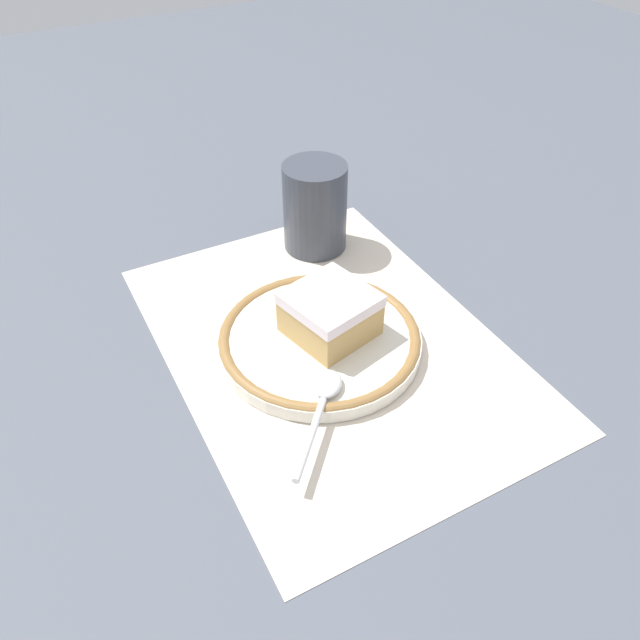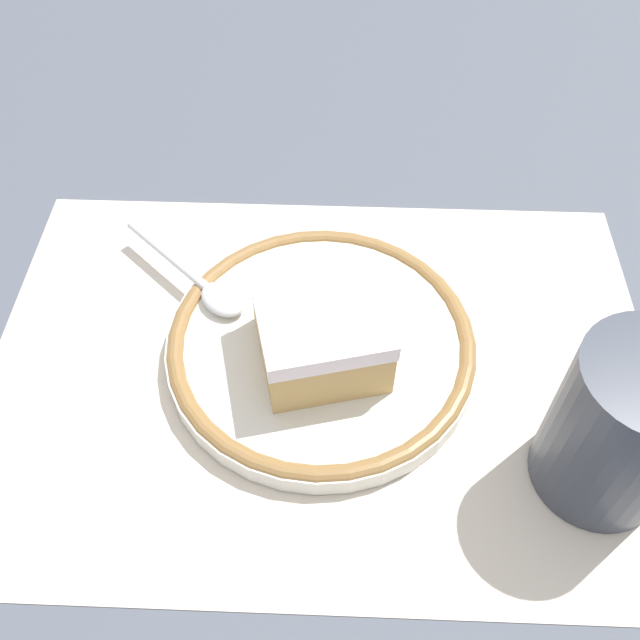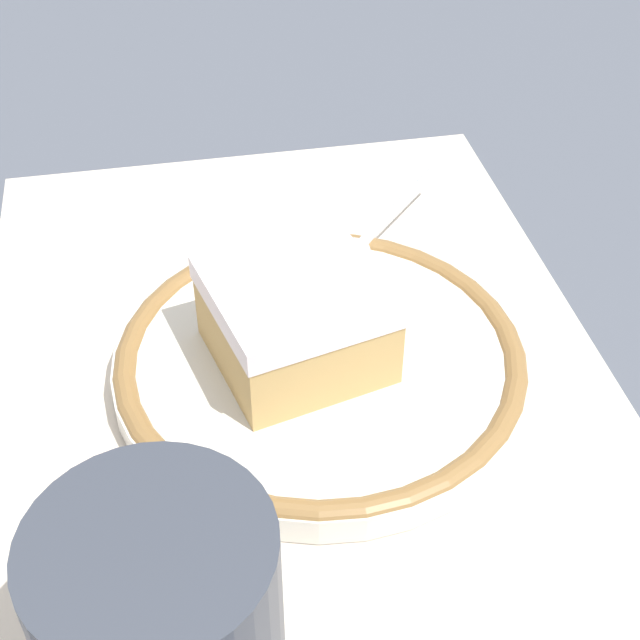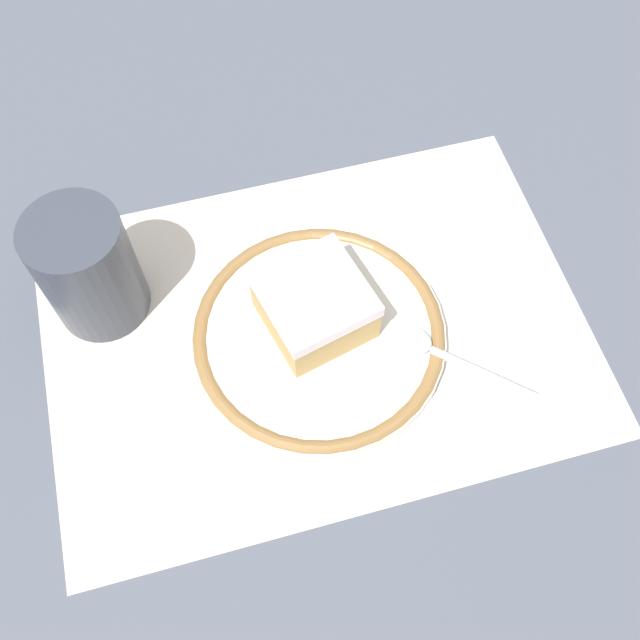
# 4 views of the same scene
# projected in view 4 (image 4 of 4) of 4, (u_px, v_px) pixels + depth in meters

# --- Properties ---
(ground_plane) EXTENTS (2.40, 2.40, 0.00)m
(ground_plane) POSITION_uv_depth(u_px,v_px,m) (315.00, 329.00, 0.59)
(ground_plane) COLOR #4C515B
(placemat) EXTENTS (0.43, 0.30, 0.00)m
(placemat) POSITION_uv_depth(u_px,v_px,m) (315.00, 329.00, 0.59)
(placemat) COLOR beige
(placemat) RESTS_ON ground_plane
(plate) EXTENTS (0.20, 0.20, 0.02)m
(plate) POSITION_uv_depth(u_px,v_px,m) (320.00, 335.00, 0.57)
(plate) COLOR silver
(plate) RESTS_ON placemat
(cake_slice) EXTENTS (0.09, 0.09, 0.05)m
(cake_slice) POSITION_uv_depth(u_px,v_px,m) (313.00, 309.00, 0.55)
(cake_slice) COLOR tan
(cake_slice) RESTS_ON plate
(spoon) EXTENTS (0.10, 0.09, 0.01)m
(spoon) POSITION_uv_depth(u_px,v_px,m) (431.00, 349.00, 0.56)
(spoon) COLOR silver
(spoon) RESTS_ON plate
(cup) EXTENTS (0.07, 0.07, 0.10)m
(cup) POSITION_uv_depth(u_px,v_px,m) (90.00, 274.00, 0.56)
(cup) COLOR #383D47
(cup) RESTS_ON placemat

